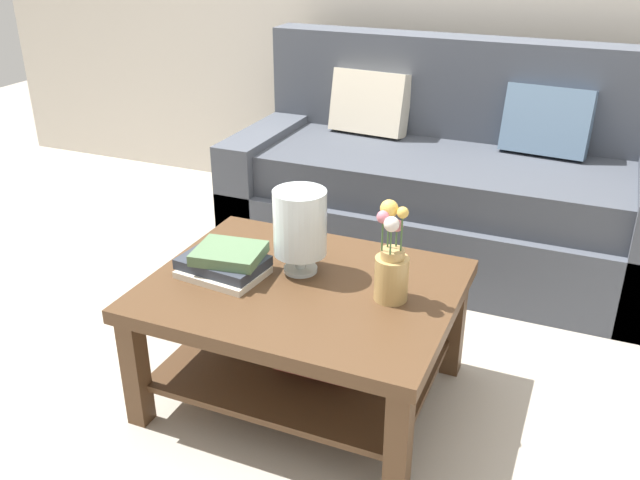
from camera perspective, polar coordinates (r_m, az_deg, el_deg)
ground_plane at (r=2.85m, az=3.34°, el=-8.98°), size 10.00×10.00×0.00m
couch at (r=3.51m, az=10.52°, el=4.25°), size 2.10×0.90×1.06m
coffee_table at (r=2.42m, az=-1.33°, el=-6.40°), size 1.04×0.83×0.46m
book_stack_main at (r=2.42m, az=-7.89°, el=-1.83°), size 0.31×0.25×0.10m
glass_hurricane_vase at (r=2.36m, az=-1.67°, el=1.30°), size 0.19×0.19×0.30m
flower_pitcher at (r=2.22m, az=5.96°, el=-2.05°), size 0.11×0.12×0.34m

